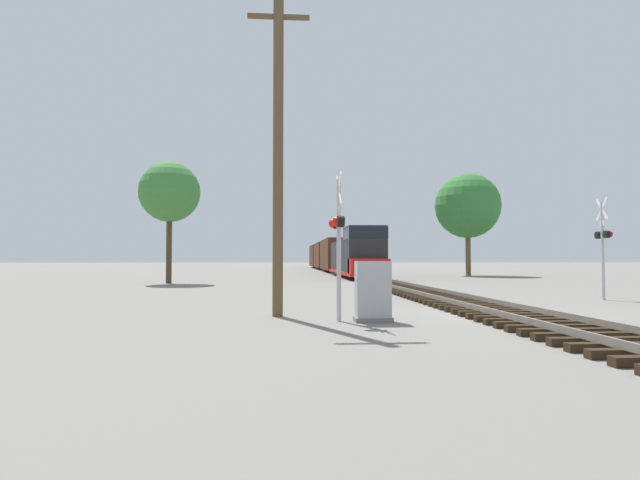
{
  "coord_description": "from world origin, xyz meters",
  "views": [
    {
      "loc": [
        -6.26,
        -14.18,
        1.65
      ],
      "look_at": [
        -4.43,
        11.01,
        2.59
      ],
      "focal_mm": 28.0,
      "sensor_mm": 36.0,
      "label": 1
    }
  ],
  "objects_px": {
    "relay_cabinet": "(373,292)",
    "utility_pole": "(278,150)",
    "freight_train": "(331,256)",
    "crossing_signal_near": "(338,232)",
    "tree_far_right": "(170,192)",
    "tree_mid_background": "(468,206)",
    "crossing_signal_far": "(603,240)"
  },
  "relations": [
    {
      "from": "freight_train",
      "to": "utility_pole",
      "type": "relative_size",
      "value": 6.42
    },
    {
      "from": "tree_far_right",
      "to": "crossing_signal_far",
      "type": "bearing_deg",
      "value": -36.27
    },
    {
      "from": "crossing_signal_near",
      "to": "tree_mid_background",
      "type": "distance_m",
      "value": 38.18
    },
    {
      "from": "relay_cabinet",
      "to": "utility_pole",
      "type": "distance_m",
      "value": 4.9
    },
    {
      "from": "relay_cabinet",
      "to": "crossing_signal_near",
      "type": "bearing_deg",
      "value": 169.8
    },
    {
      "from": "crossing_signal_far",
      "to": "utility_pole",
      "type": "height_order",
      "value": "utility_pole"
    },
    {
      "from": "relay_cabinet",
      "to": "tree_mid_background",
      "type": "xyz_separation_m",
      "value": [
        15.56,
        34.32,
        6.0
      ]
    },
    {
      "from": "crossing_signal_near",
      "to": "relay_cabinet",
      "type": "distance_m",
      "value": 1.83
    },
    {
      "from": "crossing_signal_far",
      "to": "relay_cabinet",
      "type": "height_order",
      "value": "crossing_signal_far"
    },
    {
      "from": "relay_cabinet",
      "to": "crossing_signal_far",
      "type": "bearing_deg",
      "value": 30.32
    },
    {
      "from": "tree_mid_background",
      "to": "crossing_signal_near",
      "type": "bearing_deg",
      "value": -115.73
    },
    {
      "from": "crossing_signal_near",
      "to": "relay_cabinet",
      "type": "height_order",
      "value": "crossing_signal_near"
    },
    {
      "from": "freight_train",
      "to": "utility_pole",
      "type": "height_order",
      "value": "utility_pole"
    },
    {
      "from": "crossing_signal_far",
      "to": "tree_mid_background",
      "type": "xyz_separation_m",
      "value": [
        5.15,
        28.23,
        4.38
      ]
    },
    {
      "from": "freight_train",
      "to": "relay_cabinet",
      "type": "xyz_separation_m",
      "value": [
        -3.93,
        -52.6,
        -1.22
      ]
    },
    {
      "from": "relay_cabinet",
      "to": "tree_mid_background",
      "type": "bearing_deg",
      "value": 65.61
    },
    {
      "from": "relay_cabinet",
      "to": "tree_far_right",
      "type": "relative_size",
      "value": 0.19
    },
    {
      "from": "tree_far_right",
      "to": "relay_cabinet",
      "type": "bearing_deg",
      "value": -64.62
    },
    {
      "from": "relay_cabinet",
      "to": "tree_mid_background",
      "type": "relative_size",
      "value": 0.16
    },
    {
      "from": "freight_train",
      "to": "crossing_signal_near",
      "type": "relative_size",
      "value": 15.22
    },
    {
      "from": "crossing_signal_far",
      "to": "tree_mid_background",
      "type": "relative_size",
      "value": 0.41
    },
    {
      "from": "tree_mid_background",
      "to": "utility_pole",
      "type": "bearing_deg",
      "value": -118.72
    },
    {
      "from": "crossing_signal_near",
      "to": "tree_far_right",
      "type": "height_order",
      "value": "tree_far_right"
    },
    {
      "from": "crossing_signal_far",
      "to": "relay_cabinet",
      "type": "xyz_separation_m",
      "value": [
        -10.41,
        -6.09,
        -1.63
      ]
    },
    {
      "from": "freight_train",
      "to": "tree_mid_background",
      "type": "bearing_deg",
      "value": -57.54
    },
    {
      "from": "relay_cabinet",
      "to": "utility_pole",
      "type": "height_order",
      "value": "utility_pole"
    },
    {
      "from": "relay_cabinet",
      "to": "tree_far_right",
      "type": "xyz_separation_m",
      "value": [
        -9.99,
        21.06,
        5.32
      ]
    },
    {
      "from": "crossing_signal_near",
      "to": "tree_far_right",
      "type": "xyz_separation_m",
      "value": [
        -9.09,
        20.9,
        3.74
      ]
    },
    {
      "from": "tree_far_right",
      "to": "tree_mid_background",
      "type": "xyz_separation_m",
      "value": [
        25.56,
        13.26,
        0.68
      ]
    },
    {
      "from": "crossing_signal_near",
      "to": "utility_pole",
      "type": "height_order",
      "value": "utility_pole"
    },
    {
      "from": "tree_mid_background",
      "to": "crossing_signal_far",
      "type": "bearing_deg",
      "value": -100.34
    },
    {
      "from": "relay_cabinet",
      "to": "utility_pole",
      "type": "bearing_deg",
      "value": 151.33
    }
  ]
}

